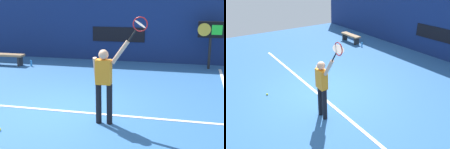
% 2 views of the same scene
% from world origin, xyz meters
% --- Properties ---
extents(ground_plane, '(18.00, 18.00, 0.00)m').
position_xyz_m(ground_plane, '(0.00, 0.00, 0.00)').
color(ground_plane, '#2D609E').
extents(back_wall, '(18.00, 0.20, 2.93)m').
position_xyz_m(back_wall, '(0.00, 6.29, 1.46)').
color(back_wall, navy).
rests_on(back_wall, ground_plane).
extents(sponsor_banner_center, '(2.20, 0.03, 0.60)m').
position_xyz_m(sponsor_banner_center, '(0.00, 6.17, 1.12)').
color(sponsor_banner_center, black).
extents(court_baseline, '(10.00, 0.10, 0.01)m').
position_xyz_m(court_baseline, '(0.00, -0.13, 0.01)').
color(court_baseline, white).
rests_on(court_baseline, ground_plane).
extents(tennis_player, '(0.81, 0.31, 1.91)m').
position_xyz_m(tennis_player, '(1.16, -0.65, 1.01)').
color(tennis_player, black).
rests_on(tennis_player, ground_plane).
extents(tennis_racket, '(0.49, 0.27, 0.59)m').
position_xyz_m(tennis_racket, '(1.92, -0.65, 2.22)').
color(tennis_racket, black).
extents(scoreboard_clock, '(0.96, 0.20, 1.79)m').
position_xyz_m(scoreboard_clock, '(3.66, 5.54, 1.40)').
color(scoreboard_clock, black).
rests_on(scoreboard_clock, ground_plane).
extents(court_bench, '(1.40, 0.36, 0.45)m').
position_xyz_m(court_bench, '(-4.13, 4.36, 0.34)').
color(court_bench, olive).
rests_on(court_bench, ground_plane).
extents(water_bottle, '(0.07, 0.07, 0.24)m').
position_xyz_m(water_bottle, '(-3.11, 4.36, 0.12)').
color(water_bottle, '#338CD8').
rests_on(water_bottle, ground_plane).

